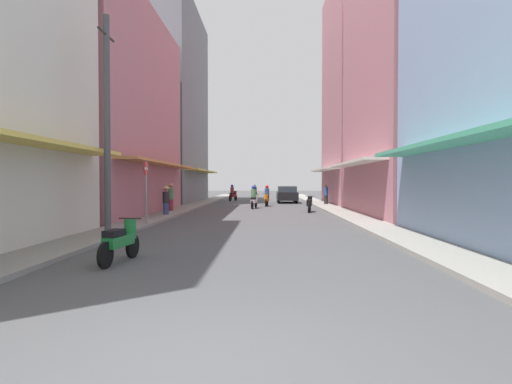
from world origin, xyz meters
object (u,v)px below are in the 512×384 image
object	(u,v)px
utility_pole	(107,126)
pedestrian_midway	(326,195)
motorbike_blue	(255,193)
street_sign_no_entry	(146,184)
motorbike_green	(121,240)
parked_car	(287,194)
motorbike_black	(309,204)
pedestrian_far	(171,196)
motorbike_orange	(267,197)
motorbike_maroon	(233,194)
motorbike_white	(254,198)
pedestrian_crossing	(166,199)

from	to	relation	value
utility_pole	pedestrian_midway	bearing A→B (deg)	63.82
motorbike_blue	street_sign_no_entry	distance (m)	25.44
motorbike_green	parked_car	distance (m)	27.64
motorbike_black	motorbike_green	distance (m)	16.92
motorbike_black	motorbike_blue	distance (m)	17.04
parked_car	utility_pole	world-z (taller)	utility_pole
motorbike_green	utility_pole	distance (m)	4.97
pedestrian_far	street_sign_no_entry	size ratio (longest dim) A/B	0.67
motorbike_black	motorbike_blue	bearing A→B (deg)	102.91
motorbike_orange	street_sign_no_entry	distance (m)	15.32
motorbike_black	motorbike_maroon	xyz separation A→B (m)	(-5.83, 14.60, 0.20)
motorbike_black	motorbike_white	size ratio (longest dim) A/B	1.00
motorbike_maroon	pedestrian_crossing	xyz separation A→B (m)	(-2.00, -18.24, 0.22)
motorbike_green	motorbike_white	world-z (taller)	motorbike_white
pedestrian_midway	utility_pole	size ratio (longest dim) A/B	0.24
motorbike_black	pedestrian_crossing	size ratio (longest dim) A/B	1.10
motorbike_black	motorbike_maroon	world-z (taller)	motorbike_maroon
motorbike_blue	parked_car	world-z (taller)	motorbike_blue
motorbike_green	pedestrian_midway	bearing A→B (deg)	71.11
motorbike_white	motorbike_maroon	size ratio (longest dim) A/B	1.04
motorbike_blue	pedestrian_crossing	world-z (taller)	pedestrian_crossing
motorbike_white	parked_car	bearing A→B (deg)	71.65
pedestrian_far	utility_pole	world-z (taller)	utility_pole
street_sign_no_entry	pedestrian_crossing	bearing A→B (deg)	94.73
motorbike_blue	utility_pole	distance (m)	29.31
parked_car	motorbike_black	bearing A→B (deg)	-85.86
motorbike_maroon	street_sign_no_entry	size ratio (longest dim) A/B	0.65
pedestrian_midway	motorbike_blue	bearing A→B (deg)	121.13
motorbike_black	parked_car	size ratio (longest dim) A/B	0.44
pedestrian_far	pedestrian_midway	bearing A→B (deg)	37.08
motorbike_orange	street_sign_no_entry	world-z (taller)	street_sign_no_entry
motorbike_blue	motorbike_maroon	world-z (taller)	same
utility_pole	pedestrian_crossing	bearing A→B (deg)	92.02
motorbike_black	motorbike_maroon	distance (m)	15.72
motorbike_green	motorbike_blue	xyz separation A→B (m)	(2.04, 32.49, 0.20)
pedestrian_far	utility_pole	xyz separation A→B (m)	(0.72, -11.61, 2.55)
motorbike_orange	parked_car	bearing A→B (deg)	71.77
motorbike_orange	motorbike_maroon	world-z (taller)	same
motorbike_blue	parked_car	bearing A→B (deg)	-60.64
motorbike_orange	pedestrian_crossing	xyz separation A→B (m)	(-5.25, -9.59, 0.22)
motorbike_white	motorbike_maroon	bearing A→B (deg)	101.90
motorbike_blue	pedestrian_far	xyz separation A→B (m)	(-4.43, -17.32, 0.29)
motorbike_white	parked_car	size ratio (longest dim) A/B	0.44
motorbike_black	motorbike_green	size ratio (longest dim) A/B	1.00
pedestrian_crossing	utility_pole	xyz separation A→B (m)	(0.31, -8.68, 2.63)
motorbike_white	street_sign_no_entry	xyz separation A→B (m)	(-3.97, -11.89, 1.01)
motorbike_black	utility_pole	size ratio (longest dim) A/B	0.26
motorbike_white	parked_car	world-z (taller)	motorbike_white
parked_car	motorbike_green	bearing A→B (deg)	-100.49
motorbike_green	motorbike_blue	distance (m)	32.55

